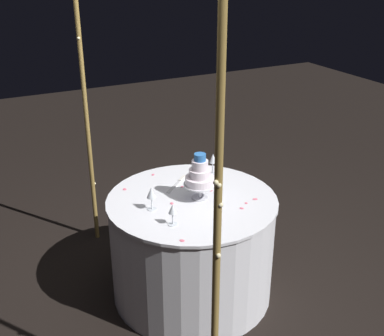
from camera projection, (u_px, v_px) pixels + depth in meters
name	position (u px, v px, depth m)	size (l,w,h in m)	color
ground_plane	(192.00, 290.00, 3.61)	(12.00, 12.00, 0.00)	black
decorative_arch	(129.00, 83.00, 2.78)	(2.13, 0.06, 2.51)	olive
main_table	(192.00, 247.00, 3.46)	(1.17, 1.17, 0.77)	white
tiered_cake	(200.00, 176.00, 3.24)	(0.22, 0.22, 0.33)	silver
wine_glass_0	(151.00, 193.00, 3.12)	(0.06, 0.06, 0.16)	silver
wine_glass_1	(173.00, 210.00, 2.95)	(0.06, 0.06, 0.14)	silver
wine_glass_2	(213.00, 159.00, 3.62)	(0.06, 0.06, 0.16)	silver
cake_knife	(178.00, 183.00, 3.51)	(0.21, 0.24, 0.01)	silver
rose_petal_0	(211.00, 190.00, 3.41)	(0.03, 0.02, 0.00)	#EA6B84
rose_petal_1	(125.00, 189.00, 3.43)	(0.04, 0.02, 0.00)	#EA6B84
rose_petal_2	(200.00, 188.00, 3.44)	(0.04, 0.02, 0.00)	#EA6B84
rose_petal_3	(153.00, 175.00, 3.65)	(0.03, 0.02, 0.00)	#EA6B84
rose_petal_4	(255.00, 199.00, 3.29)	(0.04, 0.02, 0.00)	#EA6B84
rose_petal_5	(182.00, 187.00, 3.46)	(0.03, 0.02, 0.00)	#EA6B84
rose_petal_6	(172.00, 203.00, 3.24)	(0.03, 0.02, 0.00)	#EA6B84
rose_petal_7	(246.00, 203.00, 3.24)	(0.03, 0.02, 0.00)	#EA6B84
rose_petal_8	(196.00, 181.00, 3.55)	(0.04, 0.02, 0.00)	#EA6B84
rose_petal_9	(182.00, 241.00, 2.82)	(0.03, 0.02, 0.00)	#EA6B84
rose_petal_10	(242.00, 208.00, 3.17)	(0.03, 0.02, 0.00)	#EA6B84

